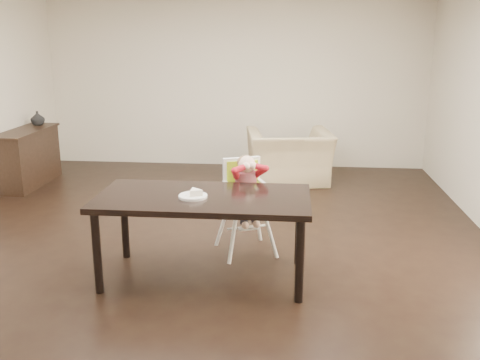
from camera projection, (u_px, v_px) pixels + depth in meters
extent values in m
plane|color=black|center=(200.00, 244.00, 5.44)|extent=(7.00, 7.00, 0.00)
cube|color=beige|center=(235.00, 82.00, 8.45)|extent=(6.00, 0.02, 2.70)
cube|color=beige|center=(9.00, 262.00, 1.73)|extent=(6.00, 0.02, 2.70)
cube|color=black|center=(203.00, 198.00, 4.52)|extent=(1.80, 0.90, 0.05)
cylinder|color=black|center=(97.00, 253.00, 4.34)|extent=(0.07, 0.07, 0.70)
cylinder|color=black|center=(300.00, 261.00, 4.18)|extent=(0.07, 0.07, 0.70)
cylinder|color=black|center=(125.00, 222.00, 5.05)|extent=(0.07, 0.07, 0.70)
cylinder|color=black|center=(299.00, 228.00, 4.90)|extent=(0.07, 0.07, 0.70)
cylinder|color=white|center=(233.00, 235.00, 4.98)|extent=(0.05, 0.05, 0.51)
cylinder|color=white|center=(270.00, 231.00, 5.08)|extent=(0.05, 0.05, 0.51)
cylinder|color=white|center=(223.00, 222.00, 5.32)|extent=(0.05, 0.05, 0.51)
cylinder|color=white|center=(258.00, 219.00, 5.42)|extent=(0.05, 0.05, 0.51)
cube|color=white|center=(246.00, 201.00, 5.13)|extent=(0.47, 0.45, 0.05)
cube|color=#A5C919|center=(246.00, 198.00, 5.13)|extent=(0.38, 0.37, 0.03)
cube|color=white|center=(242.00, 177.00, 5.21)|extent=(0.36, 0.18, 0.39)
cube|color=#A5C919|center=(242.00, 178.00, 5.19)|extent=(0.30, 0.14, 0.35)
cube|color=black|center=(239.00, 181.00, 5.11)|extent=(0.09, 0.16, 0.02)
cube|color=black|center=(250.00, 180.00, 5.14)|extent=(0.09, 0.16, 0.02)
cylinder|color=maroon|center=(246.00, 185.00, 5.09)|extent=(0.28, 0.28, 0.25)
sphere|color=beige|center=(247.00, 164.00, 5.02)|extent=(0.22, 0.22, 0.17)
ellipsoid|color=brown|center=(246.00, 162.00, 5.04)|extent=(0.22, 0.21, 0.13)
sphere|color=beige|center=(246.00, 166.00, 4.93)|extent=(0.10, 0.10, 0.07)
sphere|color=beige|center=(253.00, 166.00, 4.95)|extent=(0.10, 0.10, 0.07)
cylinder|color=white|center=(193.00, 197.00, 4.45)|extent=(0.24, 0.24, 0.02)
torus|color=white|center=(193.00, 195.00, 4.45)|extent=(0.24, 0.24, 0.01)
imported|color=tan|center=(289.00, 148.00, 7.61)|extent=(1.26, 0.92, 1.01)
cube|color=black|center=(28.00, 159.00, 7.52)|extent=(0.40, 1.20, 0.76)
cube|color=black|center=(25.00, 131.00, 7.41)|extent=(0.44, 1.26, 0.03)
imported|color=#99999E|center=(38.00, 118.00, 7.76)|extent=(0.22, 0.22, 0.20)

